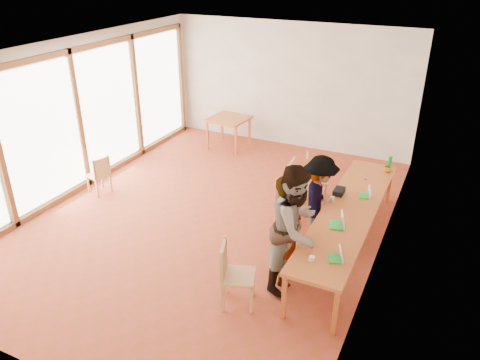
% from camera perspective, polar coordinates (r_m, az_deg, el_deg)
% --- Properties ---
extents(ground, '(8.00, 8.00, 0.00)m').
position_cam_1_polar(ground, '(8.71, -3.43, -4.31)').
color(ground, '#A63E28').
rests_on(ground, ground).
extents(wall_back, '(6.00, 0.10, 3.00)m').
position_cam_1_polar(wall_back, '(11.55, 6.16, 11.35)').
color(wall_back, silver).
rests_on(wall_back, ground).
extents(wall_front, '(6.00, 0.10, 3.00)m').
position_cam_1_polar(wall_front, '(5.35, -25.28, -9.51)').
color(wall_front, silver).
rests_on(wall_front, ground).
extents(wall_right, '(0.10, 8.00, 3.00)m').
position_cam_1_polar(wall_right, '(7.19, 17.69, 0.99)').
color(wall_right, silver).
rests_on(wall_right, ground).
extents(window_wall, '(0.10, 8.00, 3.00)m').
position_cam_1_polar(window_wall, '(9.79, -19.17, 7.37)').
color(window_wall, white).
rests_on(window_wall, ground).
extents(ceiling, '(6.00, 8.00, 0.04)m').
position_cam_1_polar(ceiling, '(7.65, -4.05, 15.62)').
color(ceiling, white).
rests_on(ceiling, wall_back).
extents(communal_table, '(0.80, 4.00, 0.75)m').
position_cam_1_polar(communal_table, '(7.59, 13.16, -3.83)').
color(communal_table, '#C8652C').
rests_on(communal_table, ground).
extents(side_table, '(0.90, 0.90, 0.75)m').
position_cam_1_polar(side_table, '(11.56, -1.40, 7.21)').
color(side_table, '#C8652C').
rests_on(side_table, ground).
extents(chair_near, '(0.56, 0.56, 0.50)m').
position_cam_1_polar(chair_near, '(6.38, -1.13, -10.67)').
color(chair_near, tan).
rests_on(chair_near, ground).
extents(chair_mid, '(0.49, 0.49, 0.44)m').
position_cam_1_polar(chair_mid, '(8.23, 5.00, -2.29)').
color(chair_mid, tan).
rests_on(chair_mid, ground).
extents(chair_far, '(0.49, 0.49, 0.52)m').
position_cam_1_polar(chair_far, '(8.69, 6.83, -0.06)').
color(chair_far, tan).
rests_on(chair_far, ground).
extents(chair_empty, '(0.55, 0.55, 0.51)m').
position_cam_1_polar(chair_empty, '(9.07, 8.68, 0.85)').
color(chair_empty, tan).
rests_on(chair_empty, ground).
extents(chair_spare, '(0.46, 0.46, 0.42)m').
position_cam_1_polar(chair_spare, '(9.66, -16.70, 1.02)').
color(chair_spare, tan).
rests_on(chair_spare, ground).
extents(person_near, '(0.51, 0.68, 1.69)m').
position_cam_1_polar(person_near, '(6.70, 5.84, -6.11)').
color(person_near, gray).
rests_on(person_near, ground).
extents(person_mid, '(0.86, 1.03, 1.89)m').
position_cam_1_polar(person_mid, '(6.56, 6.79, -5.88)').
color(person_mid, gray).
rests_on(person_mid, ground).
extents(person_far, '(0.80, 1.10, 1.53)m').
position_cam_1_polar(person_far, '(7.70, 9.61, -2.45)').
color(person_far, gray).
rests_on(person_far, ground).
extents(laptop_near, '(0.25, 0.26, 0.18)m').
position_cam_1_polar(laptop_near, '(6.34, 11.84, -9.10)').
color(laptop_near, green).
rests_on(laptop_near, communal_table).
extents(laptop_mid, '(0.29, 0.31, 0.22)m').
position_cam_1_polar(laptop_mid, '(7.06, 12.03, -5.09)').
color(laptop_mid, green).
rests_on(laptop_mid, communal_table).
extents(laptop_far, '(0.20, 0.23, 0.18)m').
position_cam_1_polar(laptop_far, '(8.00, 15.21, -1.66)').
color(laptop_far, green).
rests_on(laptop_far, communal_table).
extents(yellow_mug, '(0.18, 0.18, 0.11)m').
position_cam_1_polar(yellow_mug, '(9.01, 17.54, 1.26)').
color(yellow_mug, '#C27917').
rests_on(yellow_mug, communal_table).
extents(green_bottle, '(0.07, 0.07, 0.28)m').
position_cam_1_polar(green_bottle, '(9.04, 17.81, 1.91)').
color(green_bottle, '#13821A').
rests_on(green_bottle, communal_table).
extents(clear_glass, '(0.07, 0.07, 0.09)m').
position_cam_1_polar(clear_glass, '(7.71, 11.18, -2.31)').
color(clear_glass, silver).
rests_on(clear_glass, communal_table).
extents(condiment_cup, '(0.08, 0.08, 0.06)m').
position_cam_1_polar(condiment_cup, '(6.28, 8.75, -9.43)').
color(condiment_cup, white).
rests_on(condiment_cup, communal_table).
extents(pink_phone, '(0.05, 0.10, 0.01)m').
position_cam_1_polar(pink_phone, '(8.64, 15.14, 0.17)').
color(pink_phone, '#DD326A').
rests_on(pink_phone, communal_table).
extents(black_pouch, '(0.16, 0.26, 0.09)m').
position_cam_1_polar(black_pouch, '(7.99, 11.98, -1.36)').
color(black_pouch, black).
rests_on(black_pouch, communal_table).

